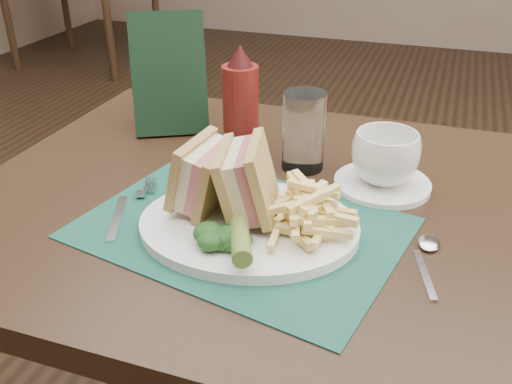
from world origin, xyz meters
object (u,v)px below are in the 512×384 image
drinking_glass (304,131)px  check_presenter (169,74)px  placemat (241,228)px  coffee_cup (385,158)px  table_bg_left (84,9)px  plate (249,226)px  saucer (382,184)px  table_main (261,370)px  sandwich_half_b (232,180)px  sandwich_half_a (191,172)px  ketchup_bottle (241,99)px

drinking_glass → check_presenter: 0.29m
placemat → coffee_cup: 0.25m
table_bg_left → plate: bearing=-51.7°
saucer → drinking_glass: size_ratio=1.15×
plate → drinking_glass: size_ratio=2.31×
table_main → check_presenter: (-0.24, 0.19, 0.48)m
plate → saucer: 0.25m
sandwich_half_b → placemat: bearing=-25.7°
plate → sandwich_half_b: 0.07m
table_bg_left → sandwich_half_a: size_ratio=8.81×
sandwich_half_b → check_presenter: check_presenter is taller
table_main → ketchup_bottle: ketchup_bottle is taller
placemat → saucer: bearing=48.3°
sandwich_half_a → ketchup_bottle: 0.24m
sandwich_half_b → check_presenter: 0.37m
coffee_cup → saucer: bearing=0.0°
table_bg_left → sandwich_half_b: size_ratio=8.14×
placemat → ketchup_bottle: 0.28m
table_main → sandwich_half_a: (-0.07, -0.09, 0.44)m
saucer → sandwich_half_b: bearing=-134.5°
check_presenter → table_main: bearing=-64.7°
sandwich_half_a → table_bg_left: bearing=132.0°
table_main → drinking_glass: size_ratio=6.92×
plate → saucer: (0.15, 0.19, -0.00)m
table_main → check_presenter: bearing=142.6°
table_main → ketchup_bottle: 0.50m
table_main → coffee_cup: size_ratio=8.70×
placemat → coffee_cup: size_ratio=4.11×
placemat → plate: size_ratio=1.42×
table_bg_left → sandwich_half_a: (2.16, -2.83, 0.44)m
placemat → drinking_glass: (0.03, 0.21, 0.06)m
placemat → sandwich_half_a: bearing=170.6°
coffee_cup → drinking_glass: (-0.14, 0.03, 0.01)m
ketchup_bottle → sandwich_half_b: bearing=-72.1°
ketchup_bottle → plate: bearing=-67.4°
saucer → ketchup_bottle: ketchup_bottle is taller
placemat → sandwich_half_a: (-0.08, 0.01, 0.07)m
plate → coffee_cup: size_ratio=2.90×
ketchup_bottle → check_presenter: 0.16m
saucer → ketchup_bottle: (-0.26, 0.07, 0.09)m
table_bg_left → placemat: (2.24, -2.85, 0.38)m
sandwich_half_a → ketchup_bottle: size_ratio=0.55×
plate → table_bg_left: bearing=118.2°
table_bg_left → check_presenter: check_presenter is taller
sandwich_half_a → saucer: size_ratio=0.68×
table_bg_left → sandwich_half_a: bearing=-52.7°
drinking_glass → placemat: bearing=-98.0°
table_bg_left → coffee_cup: (2.40, -2.66, 0.43)m
sandwich_half_b → table_bg_left: bearing=115.6°
sandwich_half_b → coffee_cup: sandwich_half_b is taller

